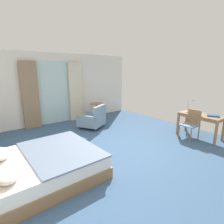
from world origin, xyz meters
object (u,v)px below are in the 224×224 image
at_px(bed, 42,165).
at_px(writing_desk, 201,117).
at_px(desk_chair, 191,123).
at_px(round_cafe_table, 97,108).
at_px(closed_book, 213,115).
at_px(armchair_by_window, 93,119).
at_px(desk_lamp, 192,103).

bearing_deg(bed, writing_desk, -10.26).
bearing_deg(desk_chair, round_cafe_table, 107.77).
relative_size(closed_book, round_cafe_table, 0.47).
bearing_deg(desk_chair, armchair_by_window, 124.34).
distance_m(desk_chair, armchair_by_window, 3.28).
height_order(desk_lamp, closed_book, desk_lamp).
bearing_deg(closed_book, bed, 140.52).
height_order(writing_desk, armchair_by_window, armchair_by_window).
distance_m(desk_lamp, armchair_by_window, 3.39).
relative_size(writing_desk, armchair_by_window, 1.18).
bearing_deg(writing_desk, armchair_by_window, 127.90).
relative_size(writing_desk, round_cafe_table, 1.79).
relative_size(writing_desk, desk_chair, 1.43).
bearing_deg(bed, armchair_by_window, 39.16).
xyz_separation_m(closed_book, armchair_by_window, (-2.29, 3.13, -0.42)).
xyz_separation_m(bed, desk_chair, (4.28, -0.73, 0.24)).
height_order(armchair_by_window, round_cafe_table, armchair_by_window).
bearing_deg(closed_book, desk_lamp, 70.24).
bearing_deg(desk_chair, bed, 170.33).
distance_m(closed_book, round_cafe_table, 4.27).
height_order(desk_lamp, round_cafe_table, desk_lamp).
bearing_deg(desk_lamp, bed, 173.99).
bearing_deg(armchair_by_window, writing_desk, -52.10).
height_order(bed, writing_desk, bed).
height_order(desk_chair, armchair_by_window, desk_chair).
relative_size(writing_desk, desk_lamp, 2.63).
bearing_deg(writing_desk, desk_chair, 162.54).
xyz_separation_m(bed, writing_desk, (4.62, -0.84, 0.37)).
relative_size(bed, round_cafe_table, 2.94).
distance_m(desk_lamp, closed_book, 0.73).
height_order(bed, desk_lamp, desk_lamp).
relative_size(desk_lamp, closed_book, 1.44).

